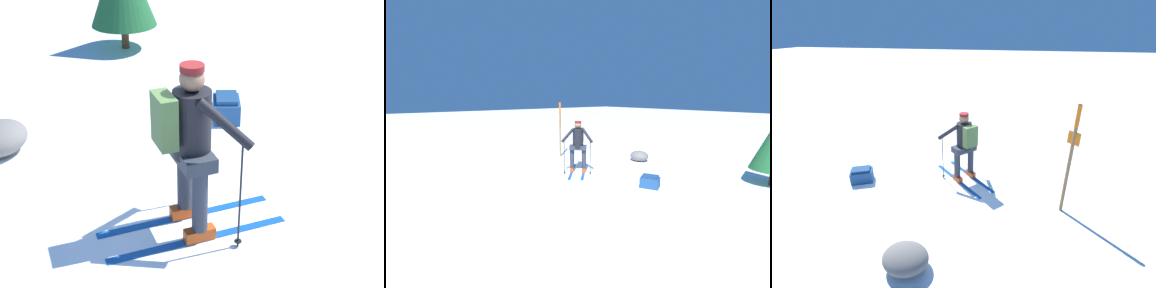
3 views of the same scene
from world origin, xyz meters
TOP-DOWN VIEW (x-y plane):
  - ground_plane at (0.00, 0.00)m, footprint 80.00×80.00m
  - skier at (0.53, 0.16)m, footprint 1.66×1.61m
  - dropped_backpack at (-1.91, -0.44)m, footprint 0.61×0.54m
  - trail_marker at (2.73, -0.63)m, footprint 0.19×0.18m
  - rock_boulder at (0.16, -2.59)m, footprint 0.73×0.62m

SIDE VIEW (x-z plane):
  - ground_plane at x=0.00m, z-range 0.00..0.00m
  - dropped_backpack at x=-1.91m, z-range -0.01..0.34m
  - rock_boulder at x=0.16m, z-range 0.00..0.40m
  - skier at x=0.53m, z-range 0.13..1.83m
  - trail_marker at x=2.73m, z-range 0.21..2.46m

